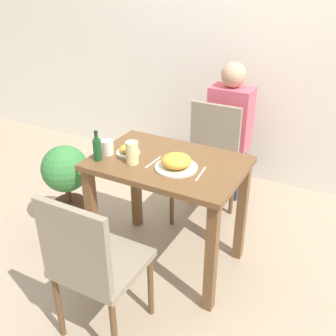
{
  "coord_description": "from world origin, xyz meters",
  "views": [
    {
      "loc": [
        1.0,
        -1.89,
        1.85
      ],
      "look_at": [
        0.0,
        0.0,
        0.72
      ],
      "focal_mm": 42.0,
      "sensor_mm": 36.0,
      "label": 1
    }
  ],
  "objects_px": {
    "juice_glass": "(132,153)",
    "drink_cup": "(108,147)",
    "food_plate": "(176,162)",
    "chair_near": "(92,262)",
    "sauce_bottle": "(97,149)",
    "person_figure": "(229,133)",
    "side_plate": "(128,150)",
    "potted_plant_left": "(67,182)",
    "chair_far": "(208,157)"
  },
  "relations": [
    {
      "from": "juice_glass",
      "to": "drink_cup",
      "type": "bearing_deg",
      "value": 170.12
    },
    {
      "from": "drink_cup",
      "to": "juice_glass",
      "type": "xyz_separation_m",
      "value": [
        0.21,
        -0.04,
        0.02
      ]
    },
    {
      "from": "food_plate",
      "to": "chair_near",
      "type": "bearing_deg",
      "value": -101.76
    },
    {
      "from": "sauce_bottle",
      "to": "person_figure",
      "type": "relative_size",
      "value": 0.17
    },
    {
      "from": "side_plate",
      "to": "potted_plant_left",
      "type": "bearing_deg",
      "value": -179.02
    },
    {
      "from": "food_plate",
      "to": "potted_plant_left",
      "type": "distance_m",
      "value": 0.98
    },
    {
      "from": "chair_near",
      "to": "sauce_bottle",
      "type": "distance_m",
      "value": 0.71
    },
    {
      "from": "food_plate",
      "to": "potted_plant_left",
      "type": "height_order",
      "value": "food_plate"
    },
    {
      "from": "chair_near",
      "to": "drink_cup",
      "type": "xyz_separation_m",
      "value": [
        -0.33,
        0.63,
        0.3
      ]
    },
    {
      "from": "potted_plant_left",
      "to": "juice_glass",
      "type": "bearing_deg",
      "value": -7.82
    },
    {
      "from": "food_plate",
      "to": "potted_plant_left",
      "type": "relative_size",
      "value": 0.36
    },
    {
      "from": "food_plate",
      "to": "side_plate",
      "type": "distance_m",
      "value": 0.36
    },
    {
      "from": "food_plate",
      "to": "drink_cup",
      "type": "distance_m",
      "value": 0.47
    },
    {
      "from": "chair_near",
      "to": "food_plate",
      "type": "bearing_deg",
      "value": -101.76
    },
    {
      "from": "side_plate",
      "to": "chair_far",
      "type": "bearing_deg",
      "value": 68.01
    },
    {
      "from": "side_plate",
      "to": "potted_plant_left",
      "type": "distance_m",
      "value": 0.66
    },
    {
      "from": "side_plate",
      "to": "chair_near",
      "type": "bearing_deg",
      "value": -72.21
    },
    {
      "from": "chair_far",
      "to": "side_plate",
      "type": "bearing_deg",
      "value": -111.99
    },
    {
      "from": "chair_near",
      "to": "juice_glass",
      "type": "relative_size",
      "value": 6.56
    },
    {
      "from": "potted_plant_left",
      "to": "person_figure",
      "type": "distance_m",
      "value": 1.38
    },
    {
      "from": "side_plate",
      "to": "drink_cup",
      "type": "height_order",
      "value": "drink_cup"
    },
    {
      "from": "side_plate",
      "to": "sauce_bottle",
      "type": "relative_size",
      "value": 0.78
    },
    {
      "from": "food_plate",
      "to": "potted_plant_left",
      "type": "xyz_separation_m",
      "value": [
        -0.9,
        0.03,
        -0.38
      ]
    },
    {
      "from": "drink_cup",
      "to": "potted_plant_left",
      "type": "height_order",
      "value": "drink_cup"
    },
    {
      "from": "food_plate",
      "to": "side_plate",
      "type": "bearing_deg",
      "value": 174.47
    },
    {
      "from": "juice_glass",
      "to": "chair_far",
      "type": "bearing_deg",
      "value": 77.04
    },
    {
      "from": "side_plate",
      "to": "potted_plant_left",
      "type": "xyz_separation_m",
      "value": [
        -0.55,
        -0.01,
        -0.37
      ]
    },
    {
      "from": "food_plate",
      "to": "sauce_bottle",
      "type": "bearing_deg",
      "value": -165.26
    },
    {
      "from": "side_plate",
      "to": "sauce_bottle",
      "type": "height_order",
      "value": "sauce_bottle"
    },
    {
      "from": "sauce_bottle",
      "to": "chair_near",
      "type": "bearing_deg",
      "value": -57.71
    },
    {
      "from": "chair_near",
      "to": "chair_far",
      "type": "relative_size",
      "value": 1.0
    },
    {
      "from": "chair_near",
      "to": "drink_cup",
      "type": "relative_size",
      "value": 9.98
    },
    {
      "from": "side_plate",
      "to": "juice_glass",
      "type": "relative_size",
      "value": 1.1
    },
    {
      "from": "drink_cup",
      "to": "side_plate",
      "type": "bearing_deg",
      "value": 29.05
    },
    {
      "from": "chair_far",
      "to": "food_plate",
      "type": "height_order",
      "value": "chair_far"
    },
    {
      "from": "chair_far",
      "to": "juice_glass",
      "type": "relative_size",
      "value": 6.56
    },
    {
      "from": "chair_far",
      "to": "food_plate",
      "type": "xyz_separation_m",
      "value": [
        0.08,
        -0.71,
        0.3
      ]
    },
    {
      "from": "chair_near",
      "to": "drink_cup",
      "type": "height_order",
      "value": "chair_near"
    },
    {
      "from": "chair_near",
      "to": "person_figure",
      "type": "distance_m",
      "value": 1.77
    },
    {
      "from": "food_plate",
      "to": "drink_cup",
      "type": "height_order",
      "value": "drink_cup"
    },
    {
      "from": "chair_far",
      "to": "potted_plant_left",
      "type": "height_order",
      "value": "chair_far"
    },
    {
      "from": "side_plate",
      "to": "juice_glass",
      "type": "height_order",
      "value": "juice_glass"
    },
    {
      "from": "chair_far",
      "to": "person_figure",
      "type": "relative_size",
      "value": 0.78
    },
    {
      "from": "potted_plant_left",
      "to": "person_figure",
      "type": "bearing_deg",
      "value": 52.08
    },
    {
      "from": "side_plate",
      "to": "drink_cup",
      "type": "relative_size",
      "value": 1.67
    },
    {
      "from": "potted_plant_left",
      "to": "person_figure",
      "type": "height_order",
      "value": "person_figure"
    },
    {
      "from": "chair_near",
      "to": "juice_glass",
      "type": "height_order",
      "value": "juice_glass"
    },
    {
      "from": "chair_far",
      "to": "drink_cup",
      "type": "bearing_deg",
      "value": -117.46
    },
    {
      "from": "potted_plant_left",
      "to": "chair_near",
      "type": "bearing_deg",
      "value": -41.6
    },
    {
      "from": "chair_near",
      "to": "food_plate",
      "type": "distance_m",
      "value": 0.73
    }
  ]
}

